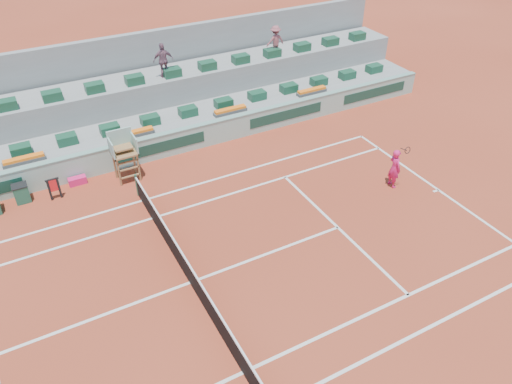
# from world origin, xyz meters

# --- Properties ---
(ground) EXTENTS (90.00, 90.00, 0.00)m
(ground) POSITION_xyz_m (0.00, 0.00, 0.00)
(ground) COLOR maroon
(ground) RESTS_ON ground
(seating_tier_lower) EXTENTS (36.00, 4.00, 1.20)m
(seating_tier_lower) POSITION_xyz_m (0.00, 10.70, 0.60)
(seating_tier_lower) COLOR gray
(seating_tier_lower) RESTS_ON ground
(seating_tier_upper) EXTENTS (36.00, 2.40, 2.60)m
(seating_tier_upper) POSITION_xyz_m (0.00, 12.30, 1.30)
(seating_tier_upper) COLOR gray
(seating_tier_upper) RESTS_ON ground
(stadium_back_wall) EXTENTS (36.00, 0.40, 4.40)m
(stadium_back_wall) POSITION_xyz_m (0.00, 13.90, 2.20)
(stadium_back_wall) COLOR gray
(stadium_back_wall) RESTS_ON ground
(player_bag) EXTENTS (0.78, 0.35, 0.35)m
(player_bag) POSITION_xyz_m (-2.14, 8.10, 0.17)
(player_bag) COLOR #E01D65
(player_bag) RESTS_ON ground
(spectator_mid) EXTENTS (1.09, 0.56, 1.78)m
(spectator_mid) POSITION_xyz_m (3.65, 11.82, 3.49)
(spectator_mid) COLOR #7D5363
(spectator_mid) RESTS_ON seating_tier_upper
(spectator_right) EXTENTS (1.07, 0.62, 1.65)m
(spectator_right) POSITION_xyz_m (10.29, 11.87, 3.42)
(spectator_right) COLOR #91484E
(spectator_right) RESTS_ON seating_tier_upper
(court_lines) EXTENTS (23.89, 11.09, 0.01)m
(court_lines) POSITION_xyz_m (0.00, 0.00, 0.01)
(court_lines) COLOR silver
(court_lines) RESTS_ON ground
(tennis_net) EXTENTS (0.10, 11.97, 1.10)m
(tennis_net) POSITION_xyz_m (0.00, 0.00, 0.53)
(tennis_net) COLOR black
(tennis_net) RESTS_ON ground
(advertising_hoarding) EXTENTS (36.00, 0.34, 1.26)m
(advertising_hoarding) POSITION_xyz_m (0.02, 8.50, 0.63)
(advertising_hoarding) COLOR #90B5A6
(advertising_hoarding) RESTS_ON ground
(umpire_chair) EXTENTS (1.10, 0.90, 2.40)m
(umpire_chair) POSITION_xyz_m (0.00, 7.50, 1.54)
(umpire_chair) COLOR brown
(umpire_chair) RESTS_ON ground
(seat_row_lower) EXTENTS (32.90, 0.60, 0.44)m
(seat_row_lower) POSITION_xyz_m (0.00, 9.80, 1.42)
(seat_row_lower) COLOR #17452D
(seat_row_lower) RESTS_ON seating_tier_lower
(seat_row_upper) EXTENTS (32.90, 0.60, 0.44)m
(seat_row_upper) POSITION_xyz_m (0.00, 11.70, 2.82)
(seat_row_upper) COLOR #17452D
(seat_row_upper) RESTS_ON seating_tier_upper
(flower_planters) EXTENTS (26.80, 0.36, 0.28)m
(flower_planters) POSITION_xyz_m (-1.50, 9.00, 1.33)
(flower_planters) COLOR #4A4A4A
(flower_planters) RESTS_ON seating_tier_lower
(drink_cooler_a) EXTENTS (0.63, 0.54, 0.84)m
(drink_cooler_a) POSITION_xyz_m (-4.49, 7.88, 0.42)
(drink_cooler_a) COLOR #1B513B
(drink_cooler_a) RESTS_ON ground
(towel_rack) EXTENTS (0.56, 0.09, 1.03)m
(towel_rack) POSITION_xyz_m (-3.20, 7.40, 0.60)
(towel_rack) COLOR black
(towel_rack) RESTS_ON ground
(tennis_player) EXTENTS (0.50, 0.92, 2.28)m
(tennis_player) POSITION_xyz_m (10.28, 1.27, 0.93)
(tennis_player) COLOR #E01D65
(tennis_player) RESTS_ON ground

